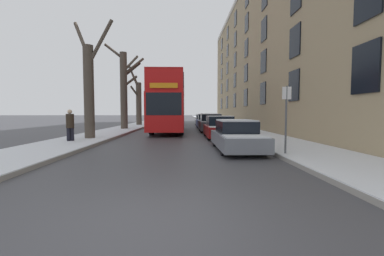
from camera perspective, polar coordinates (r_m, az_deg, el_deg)
The scene contains 16 objects.
ground_plane at distance 4.02m, azimuth -9.00°, elevation -20.26°, with size 320.00×320.00×0.00m, color #424247.
sidewalk_left at distance 56.97m, azimuth -7.48°, elevation 1.85°, with size 3.11×130.00×0.16m.
sidewalk_right at distance 56.88m, azimuth 3.30°, elevation 1.87°, with size 3.11×130.00×0.16m.
terrace_facade_right at distance 29.65m, azimuth 20.83°, elevation 15.59°, with size 9.10×47.30×15.94m.
bare_tree_left_0 at distance 16.06m, azimuth -21.91°, elevation 8.72°, with size 2.89×2.34×7.16m.
bare_tree_left_1 at distance 24.69m, azimuth -14.74°, elevation 8.77°, with size 3.34×2.65×7.82m.
bare_tree_left_2 at distance 32.02m, azimuth -11.87°, elevation 6.00°, with size 1.38×3.13×7.25m.
double_decker_bus at distance 22.03m, azimuth -5.08°, elevation 5.84°, with size 2.54×11.38×4.50m.
parked_car_0 at distance 11.14m, azimuth 9.82°, elevation -1.78°, with size 1.72×4.50×1.31m.
parked_car_1 at distance 16.33m, azimuth 6.16°, elevation 0.03°, with size 1.78×4.22×1.42m.
parked_car_2 at distance 21.95m, azimuth 4.17°, elevation 1.04°, with size 1.89×4.25×1.54m.
parked_car_3 at distance 27.04m, azimuth 3.08°, elevation 1.44°, with size 1.84×4.18×1.48m.
parked_car_4 at distance 32.51m, azimuth 2.29°, elevation 1.71°, with size 1.76×4.44×1.40m.
oncoming_van at distance 34.79m, azimuth -4.21°, elevation 2.93°, with size 2.01×5.76×2.44m.
pedestrian_left_sidewalk at distance 14.65m, azimuth -25.46°, elevation 0.61°, with size 0.39×0.39×1.78m.
street_sign_post at distance 9.70m, azimuth 20.18°, elevation 2.35°, with size 0.32×0.07×2.56m.
Camera 1 is at (0.49, -3.65, 1.61)m, focal length 24.00 mm.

